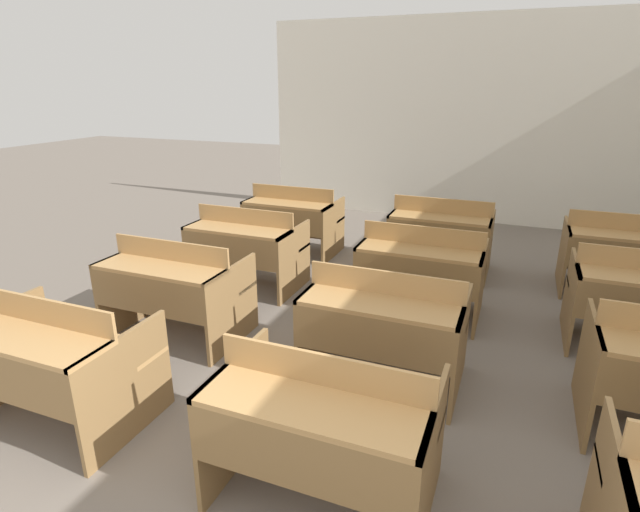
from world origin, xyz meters
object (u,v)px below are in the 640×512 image
bench_back_left (293,218)px  bench_back_right (623,253)px  bench_second_left (174,286)px  bench_front_left (52,357)px  bench_front_center (323,425)px  bench_third_left (246,246)px  bench_second_center (384,324)px  bench_back_center (441,233)px  bench_third_center (421,268)px

bench_back_left → bench_back_right: 3.59m
bench_second_left → bench_front_left: bearing=-89.6°
bench_front_center → bench_third_left: same height
bench_second_center → bench_back_right: size_ratio=1.00×
bench_front_left → bench_second_center: bearing=33.9°
bench_front_center → bench_second_center: 1.16m
bench_front_center → bench_back_center: bearing=89.8°
bench_front_left → bench_back_center: (1.79, 3.57, 0.00)m
bench_second_left → bench_back_right: (3.58, 2.35, 0.00)m
bench_third_center → bench_second_center: bearing=-91.3°
bench_front_left → bench_third_center: 2.98m
bench_front_center → bench_front_left: bearing=-179.2°
bench_back_center → bench_front_left: bearing=-116.6°
bench_back_right → bench_third_left: bearing=-161.7°
bench_second_center → bench_back_center: size_ratio=1.00×
bench_second_center → bench_second_left: bearing=179.6°
bench_front_left → bench_second_left: bearing=90.4°
bench_front_center → bench_second_left: same height
bench_second_center → bench_third_left: 2.13m
bench_back_left → bench_back_right: (3.59, 0.00, 0.00)m
bench_front_left → bench_back_left: 3.55m
bench_front_left → bench_third_left: same height
bench_front_left → bench_back_center: same height
bench_front_center → bench_back_center: same height
bench_second_left → bench_second_center: 1.78m
bench_back_left → bench_back_center: (1.81, 0.02, 0.00)m
bench_second_left → bench_back_center: (1.80, 2.37, 0.00)m
bench_second_left → bench_back_center: 2.97m
bench_back_right → bench_back_center: bearing=179.6°
bench_front_left → bench_back_right: bearing=44.9°
bench_back_right → bench_back_left: bearing=-180.0°
bench_back_center → bench_second_left: bearing=-127.2°
bench_front_center → bench_third_left: 2.95m
bench_back_center → bench_third_center: bearing=-89.5°
bench_third_center → bench_back_left: size_ratio=1.00×
bench_back_center → bench_back_right: 1.78m
bench_front_center → bench_second_center: bearing=90.1°
bench_front_left → bench_third_center: size_ratio=1.00×
bench_front_center → bench_second_center: same height
bench_third_left → bench_back_center: 2.15m
bench_back_center → bench_back_right: size_ratio=1.00×
bench_second_left → bench_back_center: size_ratio=1.00×
bench_second_center → bench_third_left: same height
bench_front_center → bench_third_center: size_ratio=1.00×
bench_third_center → bench_back_right: same height
bench_back_left → bench_back_center: 1.81m
bench_front_center → bench_third_left: size_ratio=1.00×
bench_second_left → bench_third_left: 1.17m
bench_third_left → bench_back_center: same height
bench_front_left → bench_back_left: bearing=90.4°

